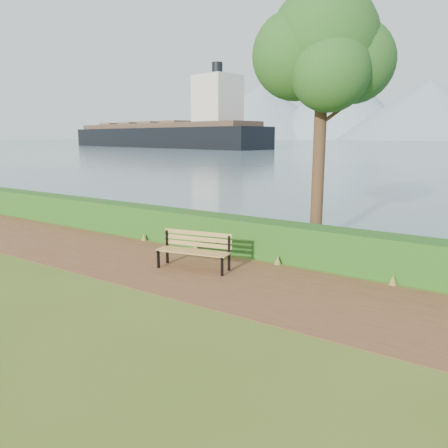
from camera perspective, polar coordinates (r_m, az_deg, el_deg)
The scene contains 6 objects.
ground at distance 10.77m, azimuth -5.70°, elevation -6.52°, with size 140.00×140.00×0.00m, color #47601B.
path at distance 10.99m, azimuth -4.70°, elevation -6.11°, with size 40.00×3.40×0.01m, color brown.
hedge at distance 12.67m, azimuth 1.74°, elevation -1.38°, with size 32.00×0.85×1.00m, color #164E17.
bench at distance 11.04m, azimuth -3.83°, elevation -3.12°, with size 1.94×0.92×0.94m.
tree at distance 13.34m, azimuth 12.82°, elevation 21.46°, with size 3.75×3.23×7.66m.
cargo_ship at distance 130.13m, azimuth -7.72°, elevation 11.41°, with size 77.77×26.69×23.34m.
Camera 1 is at (6.56, -7.87, 3.31)m, focal length 35.00 mm.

